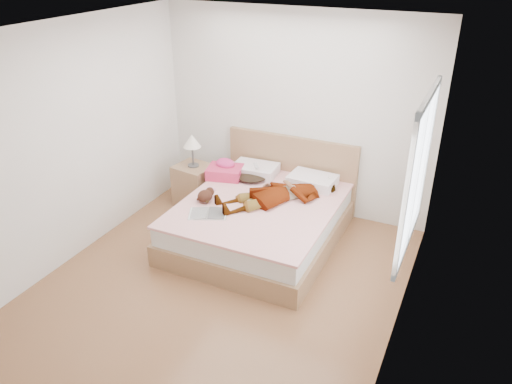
# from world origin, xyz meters

# --- Properties ---
(ground) EXTENTS (4.00, 4.00, 0.00)m
(ground) POSITION_xyz_m (0.00, 0.00, 0.00)
(ground) COLOR #4F2A18
(ground) RESTS_ON ground
(woman) EXTENTS (1.47, 1.53, 0.21)m
(woman) POSITION_xyz_m (0.17, 1.16, 0.62)
(woman) COLOR white
(woman) RESTS_ON bed
(hair) EXTENTS (0.65, 0.72, 0.09)m
(hair) POSITION_xyz_m (-0.40, 1.61, 0.55)
(hair) COLOR black
(hair) RESTS_ON bed
(phone) EXTENTS (0.10, 0.09, 0.05)m
(phone) POSITION_xyz_m (-0.33, 1.56, 0.69)
(phone) COLOR silver
(phone) RESTS_ON bed
(room_shell) EXTENTS (4.00, 4.00, 4.00)m
(room_shell) POSITION_xyz_m (1.77, 0.30, 1.50)
(room_shell) COLOR white
(room_shell) RESTS_ON ground
(bed) EXTENTS (1.80, 2.08, 1.00)m
(bed) POSITION_xyz_m (0.00, 1.04, 0.28)
(bed) COLOR brown
(bed) RESTS_ON ground
(towel) EXTENTS (0.51, 0.45, 0.23)m
(towel) POSITION_xyz_m (-0.72, 1.43, 0.60)
(towel) COLOR #DF3C62
(towel) RESTS_ON bed
(magazine) EXTENTS (0.50, 0.43, 0.03)m
(magazine) POSITION_xyz_m (-0.41, 0.45, 0.52)
(magazine) COLOR white
(magazine) RESTS_ON bed
(coffee_mug) EXTENTS (0.11, 0.09, 0.08)m
(coffee_mug) POSITION_xyz_m (-0.05, 0.80, 0.55)
(coffee_mug) COLOR white
(coffee_mug) RESTS_ON bed
(plush_toy) EXTENTS (0.18, 0.26, 0.14)m
(plush_toy) POSITION_xyz_m (-0.60, 0.73, 0.59)
(plush_toy) COLOR black
(plush_toy) RESTS_ON bed
(nightstand) EXTENTS (0.53, 0.49, 1.03)m
(nightstand) POSITION_xyz_m (-1.19, 1.40, 0.34)
(nightstand) COLOR brown
(nightstand) RESTS_ON ground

